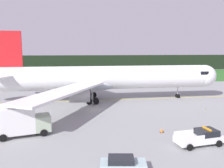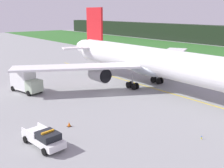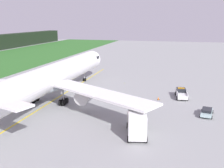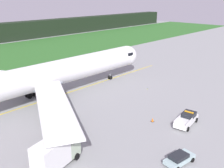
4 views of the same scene
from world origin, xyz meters
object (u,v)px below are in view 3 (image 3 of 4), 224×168
Objects in this scene: staff_car at (207,112)px; apron_cone at (158,98)px; airliner at (53,77)px; catering_truck at (137,123)px; ops_pickup_truck at (181,93)px.

apron_cone is (7.06, 8.81, -0.40)m from staff_car.
airliner is 23.05m from catering_truck.
catering_truck is at bearing 136.36° from staff_car.
ops_pickup_truck is (8.44, -25.28, -3.92)m from airliner.
staff_car is 7.01× the size of apron_cone.
ops_pickup_truck reaches higher than apron_cone.
staff_car is (-9.98, -4.29, -0.20)m from ops_pickup_truck.
catering_truck is at bearing 175.06° from apron_cone.
airliner is 12.00× the size of staff_car.
catering_truck is 1.53× the size of staff_car.
airliner is at bearing 104.89° from apron_cone.
catering_truck is 15.07m from staff_car.
ops_pickup_truck reaches higher than staff_car.
apron_cone is (5.52, -20.76, -4.53)m from airliner.
apron_cone is at bearing -4.94° from catering_truck.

